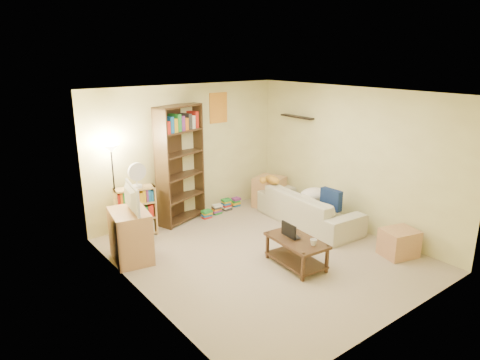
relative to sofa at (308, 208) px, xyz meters
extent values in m
plane|color=tan|center=(-1.49, -0.48, -0.31)|extent=(4.50, 4.50, 0.00)
cube|color=#F4F0A4|center=(-1.49, 1.77, 0.94)|extent=(4.00, 0.04, 2.50)
cube|color=#F4F0A4|center=(-1.49, -2.73, 0.94)|extent=(4.00, 0.04, 2.50)
cube|color=#F4F0A4|center=(-3.49, -0.48, 0.94)|extent=(0.04, 4.50, 2.50)
cube|color=#F4F0A4|center=(0.51, -0.48, 0.94)|extent=(0.04, 4.50, 2.50)
cube|color=white|center=(-1.49, -0.48, 2.19)|extent=(4.00, 4.50, 0.04)
cube|color=red|center=(-0.77, 1.76, 1.71)|extent=(0.40, 0.02, 0.58)
cube|color=black|center=(0.43, 0.82, 1.54)|extent=(0.12, 0.80, 0.03)
imported|color=#B9B59A|center=(0.00, 0.00, 0.00)|extent=(2.20, 1.10, 0.61)
cube|color=navy|center=(0.07, -0.46, 0.28)|extent=(0.13, 0.41, 0.36)
ellipsoid|color=white|center=(0.15, 0.04, 0.22)|extent=(0.56, 0.40, 0.24)
ellipsoid|color=gold|center=(-0.18, 0.82, 0.38)|extent=(0.39, 0.20, 0.16)
sphere|color=gold|center=(-0.40, 0.83, 0.41)|extent=(0.13, 0.13, 0.13)
cube|color=#3F2818|center=(-1.33, -1.03, 0.09)|extent=(0.60, 0.98, 0.04)
cube|color=#3F2818|center=(-1.33, -1.03, -0.22)|extent=(0.57, 0.94, 0.03)
cube|color=#3F2818|center=(-1.59, -1.42, -0.10)|extent=(0.04, 0.04, 0.42)
cube|color=#3F2818|center=(-1.14, -1.46, -0.10)|extent=(0.04, 0.04, 0.42)
cube|color=#3F2818|center=(-1.51, -0.59, -0.10)|extent=(0.04, 0.04, 0.42)
cube|color=#3F2818|center=(-1.07, -0.63, -0.10)|extent=(0.04, 0.04, 0.42)
imported|color=black|center=(-1.26, -0.94, 0.13)|extent=(0.38, 0.33, 0.02)
cube|color=white|center=(-1.40, -0.92, 0.24)|extent=(0.04, 0.31, 0.21)
imported|color=white|center=(-1.29, -1.32, 0.16)|extent=(0.10, 0.10, 0.09)
cube|color=black|center=(-1.20, -0.72, 0.12)|extent=(0.09, 0.17, 0.02)
cube|color=tan|center=(-3.19, 0.63, 0.09)|extent=(0.65, 0.81, 0.78)
imported|color=black|center=(-3.19, 0.63, 0.68)|extent=(0.74, 0.35, 0.41)
cube|color=#412F19|center=(-1.76, 1.57, 0.78)|extent=(1.03, 0.62, 2.16)
cube|color=#DDB56B|center=(-2.74, 1.43, 0.13)|extent=(0.71, 0.40, 0.87)
cylinder|color=silver|center=(-2.69, 1.41, 0.58)|extent=(0.17, 0.17, 0.04)
cylinder|color=silver|center=(-2.69, 1.41, 0.68)|extent=(0.02, 0.02, 0.17)
cylinder|color=silver|center=(-2.69, 1.38, 0.84)|extent=(0.31, 0.06, 0.31)
cylinder|color=black|center=(-3.02, 1.57, -0.29)|extent=(0.24, 0.24, 0.03)
cylinder|color=black|center=(-3.02, 1.57, 0.46)|extent=(0.03, 0.03, 1.52)
cone|color=beige|center=(-3.02, 1.57, 1.25)|extent=(0.27, 0.27, 0.12)
cube|color=tan|center=(0.05, 1.15, 0.00)|extent=(0.69, 0.69, 0.61)
cube|color=tan|center=(0.16, -1.77, -0.09)|extent=(0.60, 0.54, 0.43)
cube|color=red|center=(-1.34, 1.36, -0.23)|extent=(0.19, 0.15, 0.16)
cube|color=#1966B2|center=(-1.06, 1.43, -0.21)|extent=(0.19, 0.15, 0.19)
cube|color=gold|center=(-0.78, 1.50, -0.19)|extent=(0.19, 0.15, 0.23)
cube|color=#268C33|center=(-0.50, 1.57, -0.22)|extent=(0.19, 0.15, 0.18)
camera|label=1|loc=(-5.49, -5.08, 2.73)|focal=32.00mm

